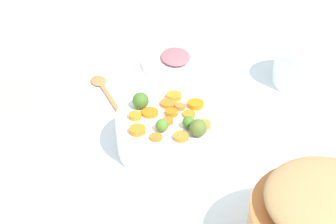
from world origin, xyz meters
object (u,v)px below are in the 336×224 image
at_px(serving_bowl_carrots, 168,132).
at_px(wooden_spoon, 103,87).
at_px(ham_plate, 176,64).
at_px(casserole_dish, 307,67).

xyz_separation_m(serving_bowl_carrots, wooden_spoon, (-0.15, -0.30, -0.04)).
relative_size(wooden_spoon, ham_plate, 1.02).
xyz_separation_m(wooden_spoon, ham_plate, (-0.23, 0.11, 0.00)).
distance_m(wooden_spoon, casserole_dish, 0.60).
relative_size(serving_bowl_carrots, wooden_spoon, 1.09).
height_order(wooden_spoon, ham_plate, same).
bearing_deg(casserole_dish, ham_plate, -76.62).
bearing_deg(wooden_spoon, serving_bowl_carrots, 64.36).
relative_size(serving_bowl_carrots, ham_plate, 1.11).
xyz_separation_m(serving_bowl_carrots, casserole_dish, (-0.47, 0.19, 0.01)).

